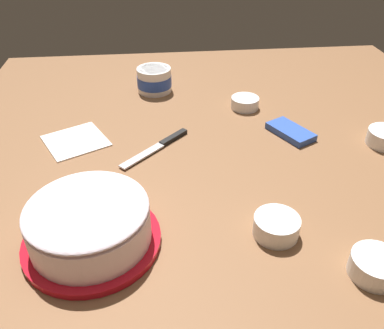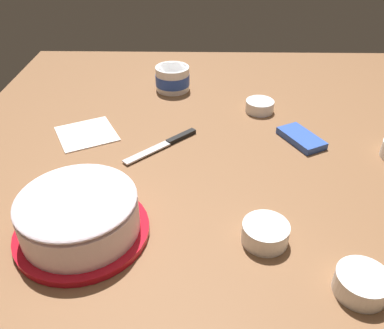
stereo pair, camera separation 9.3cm
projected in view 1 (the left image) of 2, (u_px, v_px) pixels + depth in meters
ground_plane at (231, 150)px, 1.05m from camera, size 1.54×1.54×0.00m
frosted_cake at (89, 224)px, 0.74m from camera, size 0.26×0.26×0.11m
frosting_tub at (154, 79)px, 1.33m from camera, size 0.11×0.11×0.08m
spreading_knife at (161, 145)px, 1.06m from camera, size 0.18×0.18×0.01m
sprinkle_bowl_blue at (376, 266)px, 0.70m from camera, size 0.09×0.09×0.04m
sprinkle_bowl_yellow at (245, 103)px, 1.23m from camera, size 0.09×0.09×0.03m
sprinkle_bowl_rainbow at (276, 226)px, 0.78m from camera, size 0.09×0.09×0.04m
candy_box_lower at (290, 132)px, 1.11m from camera, size 0.15×0.12×0.02m
paper_napkin at (76, 140)px, 1.08m from camera, size 0.20×0.20×0.01m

